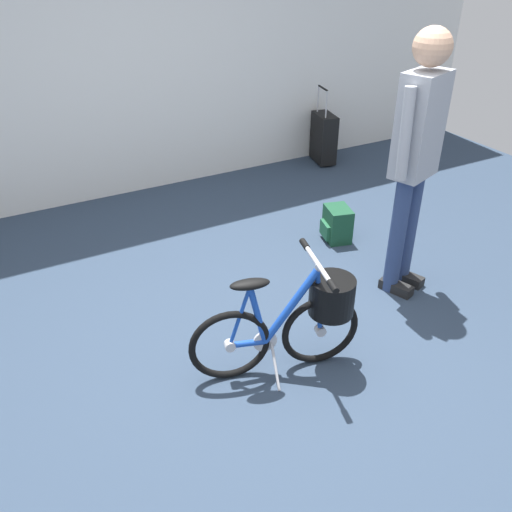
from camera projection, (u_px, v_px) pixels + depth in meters
The scene contains 6 objects.
ground_plane at pixel (284, 348), 3.37m from camera, with size 8.11×8.11×0.00m, color #2D3D51.
back_wall at pixel (121, 19), 4.67m from camera, with size 8.11×0.10×3.15m, color white.
folding_bike_foreground at pixel (298, 317), 3.06m from camera, with size 0.99×0.52×0.72m.
visitor_near_wall at pixel (416, 150), 3.45m from camera, with size 0.51×0.35×1.77m.
rolling_suitcase at pixel (324, 138), 5.94m from camera, with size 0.25×0.39×0.83m.
backpack_on_floor at pixel (337, 224), 4.49m from camera, with size 0.26×0.29×0.29m.
Camera 1 is at (-1.39, -2.19, 2.23)m, focal length 38.05 mm.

